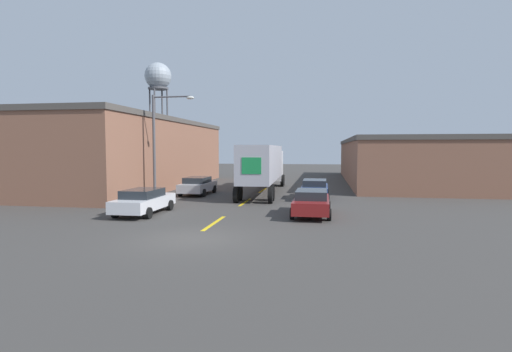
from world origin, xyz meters
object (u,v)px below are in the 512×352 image
Objects in this scene: water_tower at (158,79)px; semi_truck at (264,164)px; parked_car_left_near at (144,201)px; parked_car_left_far at (198,185)px; parked_car_right_near at (311,202)px; parked_car_right_mid at (315,189)px; street_lamp at (159,138)px.

semi_truck is at bearing -55.10° from water_tower.
water_tower is (-18.94, 46.20, 15.13)m from parked_car_left_near.
parked_car_left_far and parked_car_right_near have the same top height.
semi_truck is 0.81× the size of water_tower.
parked_car_right_near is 1.00× the size of parked_car_right_mid.
semi_truck is 43.89m from water_tower.
parked_car_right_near and parked_car_right_mid have the same top height.
water_tower is at bearing 122.69° from semi_truck.
semi_truck is at bearing 140.68° from parked_car_right_mid.
street_lamp is (-6.72, -5.57, 2.03)m from semi_truck.
parked_car_left_near is 12.50m from parked_car_right_mid.
parked_car_right_mid is 11.73m from street_lamp.
parked_car_right_mid is (0.00, 7.42, 0.00)m from parked_car_right_near.
parked_car_right_near is at bearing -25.92° from street_lamp.
parked_car_right_near is (4.23, -10.88, -1.63)m from semi_truck.
parked_car_left_near is at bearing -74.54° from street_lamp.
parked_car_left_near is at bearing -90.00° from parked_car_left_far.
parked_car_left_far is (-4.95, -2.35, -1.63)m from semi_truck.
parked_car_right_near is 55.29m from water_tower.
parked_car_right_mid is 49.41m from water_tower.
parked_car_left_far is at bearing 173.10° from parked_car_right_mid.
parked_car_left_near is at bearing -114.71° from semi_truck.
street_lamp reaches higher than parked_car_right_mid.
semi_truck is 3.17× the size of parked_car_right_near.
water_tower is at bearing 117.36° from parked_car_left_far.
parked_car_left_far is 0.64× the size of street_lamp.
parked_car_left_far is 1.00× the size of parked_car_right_near.
water_tower is 2.51× the size of street_lamp.
semi_truck is 5.70m from parked_car_right_mid.
parked_car_left_far is 5.18m from street_lamp.
water_tower is (-28.12, 37.71, 15.13)m from parked_car_right_mid.
parked_car_right_near is at bearing -58.08° from water_tower.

